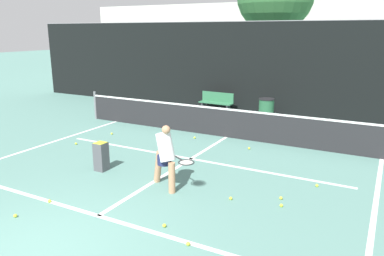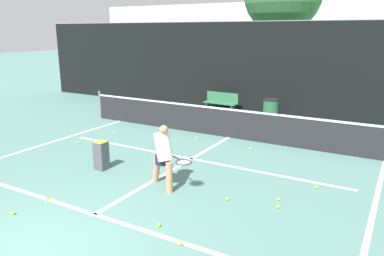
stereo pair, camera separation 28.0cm
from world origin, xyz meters
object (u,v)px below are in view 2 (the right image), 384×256
object	(u,v)px
ball_hopper	(101,155)
trash_bin	(271,110)
player_practicing	(163,155)
parked_car	(282,87)
courtside_bench	(221,102)

from	to	relation	value
ball_hopper	trash_bin	distance (m)	7.31
player_practicing	parked_car	xyz separation A→B (m)	(-1.09, 12.10, -0.17)
player_practicing	courtside_bench	world-z (taller)	player_practicing
ball_hopper	courtside_bench	xyz separation A→B (m)	(-0.26, 7.32, 0.09)
player_practicing	courtside_bench	bearing A→B (deg)	136.11
courtside_bench	trash_bin	xyz separation A→B (m)	(2.20, -0.27, -0.04)
ball_hopper	player_practicing	bearing A→B (deg)	-4.98
player_practicing	trash_bin	bearing A→B (deg)	119.74
ball_hopper	courtside_bench	world-z (taller)	courtside_bench
player_practicing	parked_car	size ratio (longest dim) A/B	0.35
player_practicing	ball_hopper	bearing A→B (deg)	-155.49
ball_hopper	trash_bin	world-z (taller)	trash_bin
ball_hopper	parked_car	distance (m)	11.96
trash_bin	parked_car	xyz separation A→B (m)	(-1.06, 4.88, 0.17)
player_practicing	trash_bin	xyz separation A→B (m)	(-0.03, 7.22, -0.34)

